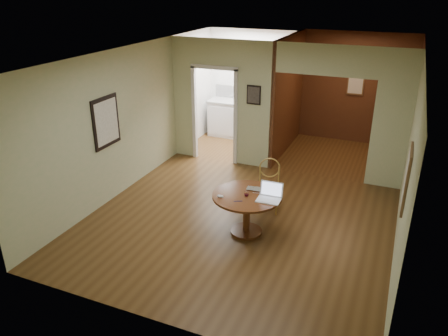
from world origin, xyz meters
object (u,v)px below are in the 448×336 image
at_px(open_laptop, 270,195).
at_px(closed_laptop, 257,191).
at_px(dining_table, 247,205).
at_px(chair, 269,182).

height_order(open_laptop, closed_laptop, open_laptop).
bearing_deg(dining_table, chair, 84.60).
distance_m(dining_table, closed_laptop, 0.28).
height_order(dining_table, open_laptop, open_laptop).
xyz_separation_m(dining_table, open_laptop, (0.37, 0.01, 0.24)).
bearing_deg(chair, open_laptop, -88.61).
bearing_deg(open_laptop, chair, 105.58).
bearing_deg(closed_laptop, chair, 83.90).
relative_size(chair, closed_laptop, 2.64).
bearing_deg(chair, dining_table, -111.73).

